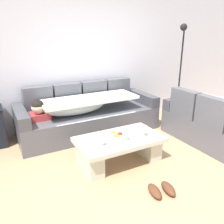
{
  "coord_description": "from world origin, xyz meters",
  "views": [
    {
      "loc": [
        -1.69,
        -2.09,
        1.76
      ],
      "look_at": [
        -0.03,
        1.01,
        0.55
      ],
      "focal_mm": 36.69,
      "sensor_mm": 36.0,
      "label": 1
    }
  ],
  "objects": [
    {
      "name": "wine_glass_near_left",
      "position": [
        -0.56,
        0.3,
        0.5
      ],
      "size": [
        0.07,
        0.07,
        0.17
      ],
      "color": "silver",
      "rests_on": "coffee_table"
    },
    {
      "name": "open_magazine",
      "position": [
        0.01,
        0.41,
        0.39
      ],
      "size": [
        0.31,
        0.25,
        0.01
      ],
      "primitive_type": "cube",
      "rotation": [
        0.0,
        0.0,
        -0.16
      ],
      "color": "white",
      "rests_on": "coffee_table"
    },
    {
      "name": "floor_lamp",
      "position": [
        1.89,
        1.53,
        1.12
      ],
      "size": [
        0.33,
        0.31,
        1.95
      ],
      "color": "black",
      "rests_on": "ground_plane"
    },
    {
      "name": "back_wall",
      "position": [
        0.0,
        2.15,
        1.35
      ],
      "size": [
        9.0,
        0.1,
        2.7
      ],
      "primitive_type": "cube",
      "color": "silver",
      "rests_on": "ground_plane"
    },
    {
      "name": "pair_of_shoes",
      "position": [
        -0.14,
        -0.42,
        0.04
      ],
      "size": [
        0.35,
        0.33,
        0.09
      ],
      "color": "#59331E",
      "rests_on": "ground_plane"
    },
    {
      "name": "coffee_table",
      "position": [
        -0.23,
        0.42,
        0.24
      ],
      "size": [
        1.2,
        0.68,
        0.38
      ],
      "color": "beige",
      "rests_on": "ground_plane"
    },
    {
      "name": "couch_along_wall",
      "position": [
        -0.23,
        1.63,
        0.33
      ],
      "size": [
        2.53,
        0.92,
        0.88
      ],
      "color": "#52535B",
      "rests_on": "ground_plane"
    },
    {
      "name": "fruit_bowl",
      "position": [
        -0.26,
        0.4,
        0.42
      ],
      "size": [
        0.28,
        0.28,
        0.1
      ],
      "color": "silver",
      "rests_on": "coffee_table"
    },
    {
      "name": "ground_plane",
      "position": [
        0.0,
        0.0,
        0.0
      ],
      "size": [
        14.0,
        14.0,
        0.0
      ],
      "primitive_type": "plane",
      "color": "tan"
    },
    {
      "name": "wine_glass_near_right",
      "position": [
        0.09,
        0.29,
        0.5
      ],
      "size": [
        0.07,
        0.07,
        0.17
      ],
      "color": "silver",
      "rests_on": "coffee_table"
    }
  ]
}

